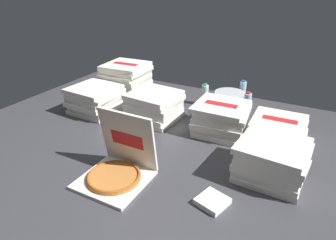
{
  "coord_description": "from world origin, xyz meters",
  "views": [
    {
      "loc": [
        0.91,
        -1.63,
        1.11
      ],
      "look_at": [
        -0.01,
        0.1,
        0.14
      ],
      "focal_mm": 31.68,
      "sensor_mm": 36.0,
      "label": 1
    }
  ],
  "objects_px": {
    "pizza_stack_right_far": "(154,106)",
    "pizza_stack_left_near": "(272,160)",
    "open_pizza_box": "(118,167)",
    "water_bottle_2": "(247,104)",
    "ice_bucket": "(229,99)",
    "pizza_stack_center_near": "(279,129)",
    "napkin_pile": "(212,201)",
    "pizza_stack_right_near": "(96,99)",
    "water_bottle_0": "(242,91)",
    "water_bottle_3": "(205,95)",
    "pizza_stack_center_far": "(126,81)",
    "pizza_stack_left_far": "(221,118)",
    "water_bottle_1": "(214,106)"
  },
  "relations": [
    {
      "from": "pizza_stack_left_far",
      "to": "ice_bucket",
      "type": "relative_size",
      "value": 1.54
    },
    {
      "from": "pizza_stack_right_near",
      "to": "ice_bucket",
      "type": "relative_size",
      "value": 1.49
    },
    {
      "from": "pizza_stack_left_near",
      "to": "water_bottle_3",
      "type": "xyz_separation_m",
      "value": [
        -0.77,
        0.85,
        -0.02
      ]
    },
    {
      "from": "ice_bucket",
      "to": "water_bottle_0",
      "type": "distance_m",
      "value": 0.2
    },
    {
      "from": "pizza_stack_right_near",
      "to": "open_pizza_box",
      "type": "bearing_deg",
      "value": -42.53
    },
    {
      "from": "water_bottle_0",
      "to": "water_bottle_1",
      "type": "xyz_separation_m",
      "value": [
        -0.11,
        -0.48,
        0.0
      ]
    },
    {
      "from": "ice_bucket",
      "to": "open_pizza_box",
      "type": "bearing_deg",
      "value": -100.55
    },
    {
      "from": "pizza_stack_left_near",
      "to": "napkin_pile",
      "type": "distance_m",
      "value": 0.47
    },
    {
      "from": "water_bottle_1",
      "to": "pizza_stack_left_far",
      "type": "bearing_deg",
      "value": -57.65
    },
    {
      "from": "pizza_stack_center_far",
      "to": "ice_bucket",
      "type": "bearing_deg",
      "value": 15.42
    },
    {
      "from": "pizza_stack_center_near",
      "to": "ice_bucket",
      "type": "height_order",
      "value": "pizza_stack_center_near"
    },
    {
      "from": "water_bottle_3",
      "to": "water_bottle_1",
      "type": "bearing_deg",
      "value": -51.8
    },
    {
      "from": "water_bottle_3",
      "to": "napkin_pile",
      "type": "distance_m",
      "value": 1.36
    },
    {
      "from": "pizza_stack_left_near",
      "to": "water_bottle_2",
      "type": "height_order",
      "value": "pizza_stack_left_near"
    },
    {
      "from": "open_pizza_box",
      "to": "water_bottle_2",
      "type": "distance_m",
      "value": 1.35
    },
    {
      "from": "pizza_stack_left_far",
      "to": "water_bottle_0",
      "type": "xyz_separation_m",
      "value": [
        -0.03,
        0.71,
        -0.02
      ]
    },
    {
      "from": "pizza_stack_left_far",
      "to": "open_pizza_box",
      "type": "bearing_deg",
      "value": -112.34
    },
    {
      "from": "pizza_stack_left_near",
      "to": "pizza_stack_left_far",
      "type": "bearing_deg",
      "value": 138.43
    },
    {
      "from": "water_bottle_0",
      "to": "water_bottle_3",
      "type": "height_order",
      "value": "same"
    },
    {
      "from": "pizza_stack_right_far",
      "to": "pizza_stack_left_near",
      "type": "height_order",
      "value": "same"
    },
    {
      "from": "napkin_pile",
      "to": "pizza_stack_right_near",
      "type": "bearing_deg",
      "value": 154.24
    },
    {
      "from": "pizza_stack_right_near",
      "to": "water_bottle_2",
      "type": "relative_size",
      "value": 2.05
    },
    {
      "from": "napkin_pile",
      "to": "ice_bucket",
      "type": "bearing_deg",
      "value": 103.98
    },
    {
      "from": "pizza_stack_left_far",
      "to": "pizza_stack_left_near",
      "type": "xyz_separation_m",
      "value": [
        0.45,
        -0.4,
        -0.0
      ]
    },
    {
      "from": "water_bottle_0",
      "to": "ice_bucket",
      "type": "bearing_deg",
      "value": -109.61
    },
    {
      "from": "water_bottle_1",
      "to": "water_bottle_2",
      "type": "bearing_deg",
      "value": 39.89
    },
    {
      "from": "pizza_stack_right_near",
      "to": "water_bottle_2",
      "type": "distance_m",
      "value": 1.33
    },
    {
      "from": "open_pizza_box",
      "to": "water_bottle_0",
      "type": "xyz_separation_m",
      "value": [
        0.32,
        1.56,
        0.02
      ]
    },
    {
      "from": "pizza_stack_right_near",
      "to": "water_bottle_0",
      "type": "height_order",
      "value": "pizza_stack_right_near"
    },
    {
      "from": "pizza_stack_right_far",
      "to": "napkin_pile",
      "type": "distance_m",
      "value": 1.12
    },
    {
      "from": "pizza_stack_right_far",
      "to": "water_bottle_0",
      "type": "distance_m",
      "value": 0.92
    },
    {
      "from": "water_bottle_3",
      "to": "napkin_pile",
      "type": "relative_size",
      "value": 1.37
    },
    {
      "from": "pizza_stack_left_near",
      "to": "ice_bucket",
      "type": "xyz_separation_m",
      "value": [
        -0.55,
        0.92,
        -0.05
      ]
    },
    {
      "from": "pizza_stack_center_far",
      "to": "ice_bucket",
      "type": "xyz_separation_m",
      "value": [
        0.97,
        0.27,
        -0.1
      ]
    },
    {
      "from": "napkin_pile",
      "to": "pizza_stack_left_near",
      "type": "bearing_deg",
      "value": 61.05
    },
    {
      "from": "pizza_stack_center_far",
      "to": "water_bottle_3",
      "type": "relative_size",
      "value": 2.02
    },
    {
      "from": "pizza_stack_right_far",
      "to": "napkin_pile",
      "type": "bearing_deg",
      "value": -43.48
    },
    {
      "from": "pizza_stack_center_far",
      "to": "water_bottle_3",
      "type": "distance_m",
      "value": 0.78
    },
    {
      "from": "pizza_stack_left_far",
      "to": "pizza_stack_center_far",
      "type": "xyz_separation_m",
      "value": [
        -1.06,
        0.25,
        0.06
      ]
    },
    {
      "from": "pizza_stack_right_near",
      "to": "napkin_pile",
      "type": "height_order",
      "value": "pizza_stack_right_near"
    },
    {
      "from": "water_bottle_2",
      "to": "water_bottle_3",
      "type": "height_order",
      "value": "same"
    },
    {
      "from": "napkin_pile",
      "to": "pizza_stack_center_near",
      "type": "bearing_deg",
      "value": 78.76
    },
    {
      "from": "ice_bucket",
      "to": "water_bottle_3",
      "type": "relative_size",
      "value": 1.37
    },
    {
      "from": "pizza_stack_center_near",
      "to": "pizza_stack_left_far",
      "type": "bearing_deg",
      "value": -166.31
    },
    {
      "from": "water_bottle_0",
      "to": "water_bottle_1",
      "type": "distance_m",
      "value": 0.49
    },
    {
      "from": "water_bottle_0",
      "to": "water_bottle_3",
      "type": "xyz_separation_m",
      "value": [
        -0.29,
        -0.26,
        0.0
      ]
    },
    {
      "from": "pizza_stack_left_near",
      "to": "pizza_stack_right_far",
      "type": "bearing_deg",
      "value": 160.39
    },
    {
      "from": "pizza_stack_center_near",
      "to": "pizza_stack_left_near",
      "type": "height_order",
      "value": "pizza_stack_left_near"
    },
    {
      "from": "pizza_stack_center_near",
      "to": "ice_bucket",
      "type": "distance_m",
      "value": 0.66
    },
    {
      "from": "pizza_stack_right_near",
      "to": "ice_bucket",
      "type": "bearing_deg",
      "value": 33.48
    }
  ]
}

